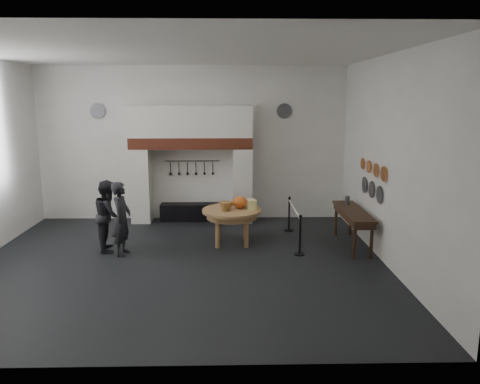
{
  "coord_description": "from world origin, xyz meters",
  "views": [
    {
      "loc": [
        1.09,
        -9.79,
        3.59
      ],
      "look_at": [
        1.34,
        1.25,
        1.35
      ],
      "focal_mm": 35.0,
      "sensor_mm": 36.0,
      "label": 1
    }
  ],
  "objects_px": {
    "iron_range": "(193,212)",
    "barrier_post_far": "(289,215)",
    "work_table": "(232,211)",
    "side_table": "(353,211)",
    "barrier_post_near": "(300,236)",
    "visitor_far": "(109,215)",
    "visitor_near": "(122,219)"
  },
  "relations": [
    {
      "from": "visitor_near",
      "to": "side_table",
      "type": "relative_size",
      "value": 0.78
    },
    {
      "from": "work_table",
      "to": "barrier_post_near",
      "type": "distance_m",
      "value": 1.86
    },
    {
      "from": "visitor_far",
      "to": "barrier_post_near",
      "type": "relative_size",
      "value": 1.87
    },
    {
      "from": "iron_range",
      "to": "visitor_far",
      "type": "relative_size",
      "value": 1.13
    },
    {
      "from": "visitor_near",
      "to": "side_table",
      "type": "distance_m",
      "value": 5.51
    },
    {
      "from": "barrier_post_near",
      "to": "barrier_post_far",
      "type": "bearing_deg",
      "value": 90.0
    },
    {
      "from": "iron_range",
      "to": "barrier_post_near",
      "type": "relative_size",
      "value": 2.11
    },
    {
      "from": "iron_range",
      "to": "barrier_post_near",
      "type": "height_order",
      "value": "barrier_post_near"
    },
    {
      "from": "visitor_far",
      "to": "barrier_post_far",
      "type": "distance_m",
      "value": 4.76
    },
    {
      "from": "side_table",
      "to": "work_table",
      "type": "bearing_deg",
      "value": 174.73
    },
    {
      "from": "iron_range",
      "to": "barrier_post_far",
      "type": "bearing_deg",
      "value": -23.61
    },
    {
      "from": "iron_range",
      "to": "visitor_far",
      "type": "height_order",
      "value": "visitor_far"
    },
    {
      "from": "barrier_post_far",
      "to": "barrier_post_near",
      "type": "bearing_deg",
      "value": -90.0
    },
    {
      "from": "visitor_far",
      "to": "iron_range",
      "type": "bearing_deg",
      "value": -46.13
    },
    {
      "from": "iron_range",
      "to": "side_table",
      "type": "xyz_separation_m",
      "value": [
        4.1,
        -2.54,
        0.62
      ]
    },
    {
      "from": "side_table",
      "to": "barrier_post_far",
      "type": "height_order",
      "value": "same"
    },
    {
      "from": "visitor_far",
      "to": "barrier_post_far",
      "type": "height_order",
      "value": "visitor_far"
    },
    {
      "from": "iron_range",
      "to": "visitor_far",
      "type": "xyz_separation_m",
      "value": [
        -1.79,
        -2.66,
        0.59
      ]
    },
    {
      "from": "side_table",
      "to": "barrier_post_far",
      "type": "bearing_deg",
      "value": 135.69
    },
    {
      "from": "work_table",
      "to": "visitor_far",
      "type": "distance_m",
      "value": 2.96
    },
    {
      "from": "side_table",
      "to": "barrier_post_near",
      "type": "relative_size",
      "value": 2.44
    },
    {
      "from": "visitor_far",
      "to": "side_table",
      "type": "distance_m",
      "value": 5.89
    },
    {
      "from": "work_table",
      "to": "visitor_far",
      "type": "relative_size",
      "value": 0.87
    },
    {
      "from": "iron_range",
      "to": "work_table",
      "type": "relative_size",
      "value": 1.3
    },
    {
      "from": "work_table",
      "to": "side_table",
      "type": "height_order",
      "value": "side_table"
    },
    {
      "from": "barrier_post_near",
      "to": "barrier_post_far",
      "type": "xyz_separation_m",
      "value": [
        0.0,
        2.0,
        0.0
      ]
    },
    {
      "from": "barrier_post_near",
      "to": "barrier_post_far",
      "type": "relative_size",
      "value": 1.0
    },
    {
      "from": "work_table",
      "to": "barrier_post_far",
      "type": "bearing_deg",
      "value": 34.56
    },
    {
      "from": "side_table",
      "to": "barrier_post_far",
      "type": "relative_size",
      "value": 2.44
    },
    {
      "from": "visitor_near",
      "to": "side_table",
      "type": "height_order",
      "value": "visitor_near"
    },
    {
      "from": "iron_range",
      "to": "work_table",
      "type": "height_order",
      "value": "work_table"
    },
    {
      "from": "iron_range",
      "to": "visitor_near",
      "type": "distance_m",
      "value": 3.42
    }
  ]
}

